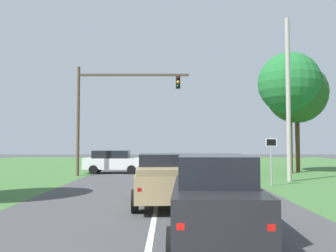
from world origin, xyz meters
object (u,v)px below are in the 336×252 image
Objects in this scene: crossing_suv_far at (113,161)px; utility_pole_right at (288,99)px; red_suv_near at (214,197)px; pickup_truck_lead at (162,179)px; oak_tree_right at (289,83)px; extra_tree_1 at (296,93)px; keep_moving_sign at (271,154)px; traffic_light at (107,103)px.

utility_pole_right is (11.83, -6.13, 4.19)m from crossing_suv_far.
red_suv_near is 5.47m from pickup_truck_lead.
red_suv_near is 20.63m from crossing_suv_far.
oak_tree_right reaches higher than extra_tree_1.
keep_moving_sign is (4.64, 11.44, 0.68)m from red_suv_near.
utility_pole_right is at bearing 52.73° from keep_moving_sign.
keep_moving_sign is 0.59× the size of crossing_suv_far.
traffic_light is at bearing 107.49° from red_suv_near.
traffic_light reaches higher than keep_moving_sign.
red_suv_near is at bearing -112.07° from keep_moving_sign.
extra_tree_1 reaches higher than traffic_light.
utility_pole_right is (7.74, 8.47, 4.12)m from pickup_truck_lead.
red_suv_near is 0.58× the size of traffic_light.
pickup_truck_lead is at bearing -124.78° from extra_tree_1.
utility_pole_right is at bearing -109.32° from oak_tree_right.
traffic_light is at bearing 162.53° from utility_pole_right.
traffic_light is 0.85× the size of oak_tree_right.
oak_tree_right is 2.04× the size of crossing_suv_far.
pickup_truck_lead is 0.53× the size of utility_pole_right.
utility_pole_right is 1.14× the size of extra_tree_1.
red_suv_near is 23.58m from extra_tree_1.
extra_tree_1 is at bearing 65.54° from red_suv_near.
pickup_truck_lead is 13.62m from traffic_light.
oak_tree_right is 6.90m from utility_pole_right.
keep_moving_sign is 0.27× the size of utility_pole_right.
keep_moving_sign is 11.64m from extra_tree_1.
pickup_truck_lead is at bearing -134.17° from keep_moving_sign.
traffic_light is at bearing 149.05° from keep_moving_sign.
keep_moving_sign is (5.96, 6.13, 0.75)m from pickup_truck_lead.
pickup_truck_lead is at bearing -124.02° from oak_tree_right.
traffic_light is 0.91× the size of extra_tree_1.
keep_moving_sign is 10.86m from oak_tree_right.
crossing_suv_far is 15.95m from extra_tree_1.
pickup_truck_lead is 15.16m from crossing_suv_far.
pickup_truck_lead is at bearing 103.98° from red_suv_near.
pickup_truck_lead is 8.58m from keep_moving_sign.
utility_pole_right reaches higher than oak_tree_right.
red_suv_near is at bearing -76.02° from pickup_truck_lead.
utility_pole_right is (-2.18, -6.23, -2.02)m from oak_tree_right.
oak_tree_right is at bearing 55.98° from pickup_truck_lead.
traffic_light is (-4.20, 12.23, 4.28)m from pickup_truck_lead.
red_suv_near is at bearing -114.97° from utility_pole_right.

